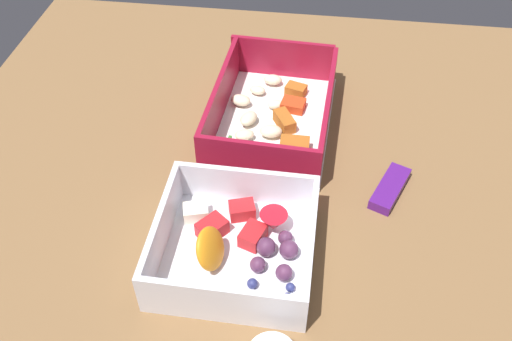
# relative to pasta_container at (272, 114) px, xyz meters

# --- Properties ---
(table_surface) EXTENTS (0.80, 0.80, 0.02)m
(table_surface) POSITION_rel_pasta_container_xyz_m (0.12, 0.00, -0.03)
(table_surface) COLOR brown
(table_surface) RESTS_ON ground
(pasta_container) EXTENTS (0.22, 0.15, 0.06)m
(pasta_container) POSITION_rel_pasta_container_xyz_m (0.00, 0.00, 0.00)
(pasta_container) COLOR white
(pasta_container) RESTS_ON table_surface
(fruit_bowl) EXTENTS (0.15, 0.15, 0.05)m
(fruit_bowl) POSITION_rel_pasta_container_xyz_m (0.20, -0.01, -0.00)
(fruit_bowl) COLOR white
(fruit_bowl) RESTS_ON table_surface
(candy_bar) EXTENTS (0.07, 0.05, 0.01)m
(candy_bar) POSITION_rel_pasta_container_xyz_m (0.10, 0.14, -0.01)
(candy_bar) COLOR #51197A
(candy_bar) RESTS_ON table_surface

